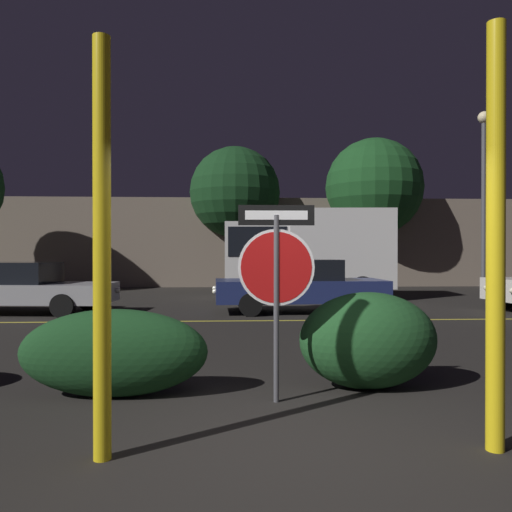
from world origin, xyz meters
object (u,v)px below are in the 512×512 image
Objects in this scene: yellow_pole_left at (102,248)px; street_lamp at (484,181)px; passing_car_1 at (22,288)px; tree_0 at (235,192)px; passing_car_2 at (301,286)px; stop_sign at (276,266)px; delivery_truck at (306,251)px; hedge_bush_1 at (114,353)px; tree_1 at (374,187)px; yellow_pole_right at (496,237)px; hedge_bush_2 at (368,340)px.

yellow_pole_left is 16.58m from street_lamp.
passing_car_1 is at bearing -166.56° from street_lamp.
passing_car_2 is at bearing -79.93° from tree_0.
stop_sign is at bearing 168.05° from passing_car_2.
tree_0 reaches higher than passing_car_2.
yellow_pole_left is at bearing 168.76° from delivery_truck.
tree_0 is (1.51, 17.60, 3.94)m from hedge_bush_1.
passing_car_2 is 8.49m from street_lamp.
passing_car_2 is (3.23, 7.87, 0.22)m from hedge_bush_1.
street_lamp is at bearing -65.35° from passing_car_2.
tree_0 is at bearing 92.40° from stop_sign.
passing_car_2 is at bearing -116.56° from tree_1.
yellow_pole_right is 1.66× the size of hedge_bush_1.
yellow_pole_left is 0.95× the size of yellow_pole_right.
passing_car_2 reaches higher than hedge_bush_1.
hedge_bush_1 is at bearing 165.34° from delivery_truck.
stop_sign is 0.44× the size of passing_car_1.
yellow_pole_right reaches higher than stop_sign.
stop_sign is at bearing -9.12° from hedge_bush_1.
passing_car_1 is at bearing 133.14° from hedge_bush_2.
hedge_bush_1 is at bearing 155.59° from passing_car_2.
yellow_pole_right is at bearing -178.21° from delivery_truck.
hedge_bush_2 is at bearing 35.86° from yellow_pole_left.
yellow_pole_right is (3.18, 0.02, 0.10)m from yellow_pole_left.
delivery_truck is 7.61m from tree_1.
yellow_pole_left is 3.45m from hedge_bush_2.
tree_1 is (5.11, 17.37, 4.13)m from hedge_bush_2.
tree_0 reaches higher than delivery_truck.
stop_sign is 2.21m from yellow_pole_right.
street_lamp reaches higher than passing_car_1.
yellow_pole_left is 10.08m from passing_car_2.
tree_0 is at bearing 27.33° from delivery_truck.
stop_sign is 10.25m from passing_car_1.
hedge_bush_2 is at bearing 178.87° from delivery_truck.
yellow_pole_right is 13.61m from delivery_truck.
stop_sign is 0.64× the size of yellow_pole_left.
delivery_truck is at bearing 87.93° from yellow_pole_right.
hedge_bush_1 is at bearing -176.28° from hedge_bush_2.
yellow_pole_left reaches higher than passing_car_2.
tree_1 is at bearing -31.98° from delivery_truck.
tree_1 is (6.57, -0.04, 0.28)m from tree_0.
stop_sign is 1.01× the size of hedge_bush_1.
passing_car_2 is (2.93, 9.60, -0.95)m from yellow_pole_left.
delivery_truck is (2.17, 12.19, 0.22)m from stop_sign.
passing_car_1 is at bearing 115.42° from yellow_pole_left.
passing_car_1 is at bearing 118.36° from hedge_bush_1.
stop_sign reaches higher than hedge_bush_1.
passing_car_1 is at bearing 127.98° from stop_sign.
street_lamp reaches higher than stop_sign.
stop_sign is at bearing -89.02° from tree_0.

